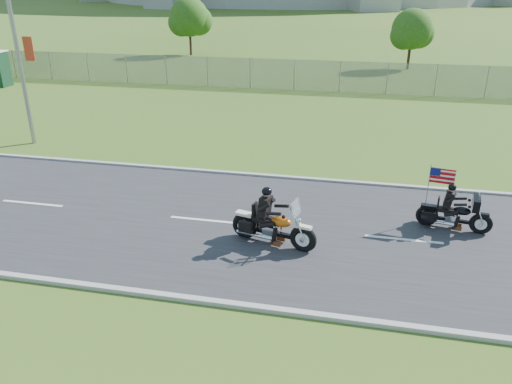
# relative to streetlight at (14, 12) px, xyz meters

# --- Properties ---
(ground) EXTENTS (420.00, 420.00, 0.00)m
(ground) POSITION_rel_streetlight_xyz_m (11.98, -6.22, -5.64)
(ground) COLOR #2A4816
(ground) RESTS_ON ground
(road) EXTENTS (120.00, 8.00, 0.04)m
(road) POSITION_rel_streetlight_xyz_m (11.98, -6.22, -5.62)
(road) COLOR #28282B
(road) RESTS_ON ground
(curb_north) EXTENTS (120.00, 0.18, 0.12)m
(curb_north) POSITION_rel_streetlight_xyz_m (11.98, -2.17, -5.59)
(curb_north) COLOR #9E9B93
(curb_north) RESTS_ON ground
(curb_south) EXTENTS (120.00, 0.18, 0.12)m
(curb_south) POSITION_rel_streetlight_xyz_m (11.98, -10.27, -5.59)
(curb_south) COLOR #9E9B93
(curb_south) RESTS_ON ground
(fence) EXTENTS (60.00, 0.03, 2.00)m
(fence) POSITION_rel_streetlight_xyz_m (6.98, 13.78, -4.64)
(fence) COLOR gray
(fence) RESTS_ON ground
(streetlight) EXTENTS (0.90, 2.46, 10.00)m
(streetlight) POSITION_rel_streetlight_xyz_m (0.00, 0.00, 0.00)
(streetlight) COLOR gray
(streetlight) RESTS_ON ground
(tree_fence_near) EXTENTS (3.52, 3.28, 4.75)m
(tree_fence_near) POSITION_rel_streetlight_xyz_m (18.03, 23.82, -2.67)
(tree_fence_near) COLOR #382316
(tree_fence_near) RESTS_ON ground
(tree_fence_mid) EXTENTS (3.96, 3.69, 5.30)m
(tree_fence_mid) POSITION_rel_streetlight_xyz_m (-1.97, 27.82, -2.34)
(tree_fence_mid) COLOR #382316
(tree_fence_mid) RESTS_ON ground
(motorcycle_lead) EXTENTS (2.55, 1.04, 1.74)m
(motorcycle_lead) POSITION_rel_streetlight_xyz_m (12.29, -7.21, -5.09)
(motorcycle_lead) COLOR black
(motorcycle_lead) RESTS_ON ground
(motorcycle_follow) EXTENTS (2.17, 0.84, 1.82)m
(motorcycle_follow) POSITION_rel_streetlight_xyz_m (17.43, -5.22, -5.13)
(motorcycle_follow) COLOR black
(motorcycle_follow) RESTS_ON ground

